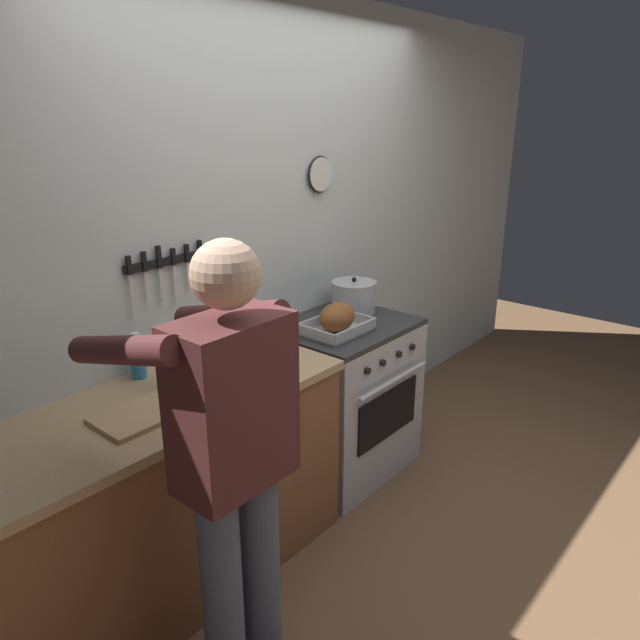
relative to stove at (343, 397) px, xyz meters
The scene contains 11 objects.
ground_plane 1.11m from the stove, 102.55° to the right, with size 8.00×8.00×0.00m, color brown.
wall_back 0.95m from the stove, 121.30° to the left, with size 6.00×0.13×2.60m.
counter_block 1.43m from the stove, behind, with size 2.03×0.65×0.90m.
stove is the anchor object (origin of this frame).
person_cook 1.54m from the stove, 156.30° to the right, with size 0.51×0.63×1.66m.
roasting_pan 0.54m from the stove, 155.66° to the right, with size 0.35×0.26×0.16m.
stock_pot 0.59m from the stove, 23.46° to the left, with size 0.26×0.26×0.21m.
cutting_board 1.40m from the stove, behind, with size 0.36×0.24×0.02m, color tan.
bottle_dish_soap 1.28m from the stove, 167.66° to the left, with size 0.07×0.07×0.21m.
bottle_hot_sauce 1.07m from the stove, behind, with size 0.05×0.05×0.21m.
bottle_vinegar 1.24m from the stove, behind, with size 0.07×0.07×0.26m.
Camera 1 is at (-2.20, -0.90, 1.99)m, focal length 33.16 mm.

